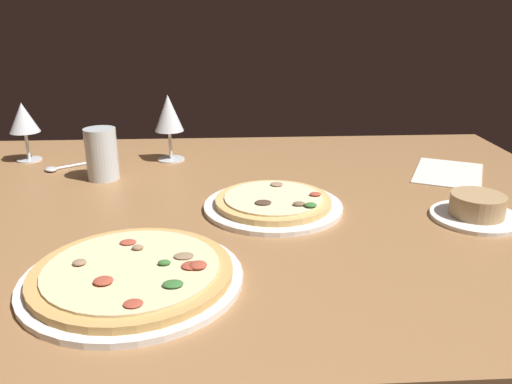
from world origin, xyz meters
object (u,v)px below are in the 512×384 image
object	(u,v)px
pizza_side	(133,275)
ramekin_on_saucer	(477,209)
wine_glass_far	(169,116)
pizza_main	(273,203)
wine_glass_near	(23,120)
spoon	(56,168)
paper_menu	(448,173)
water_glass	(102,158)

from	to	relation	value
pizza_side	ramekin_on_saucer	world-z (taller)	ramekin_on_saucer
pizza_side	wine_glass_far	xyz separation A→B (cm)	(0.34, -63.40, 10.51)
pizza_main	wine_glass_near	world-z (taller)	wine_glass_near
ramekin_on_saucer	wine_glass_far	distance (cm)	75.73
pizza_side	spoon	world-z (taller)	pizza_side
paper_menu	spoon	distance (cm)	95.38
ramekin_on_saucer	wine_glass_near	size ratio (longest dim) A/B	1.11
water_glass	pizza_main	bearing A→B (deg)	150.63
wine_glass_far	wine_glass_near	size ratio (longest dim) A/B	1.13
pizza_main	water_glass	distance (cm)	43.54
pizza_main	ramekin_on_saucer	distance (cm)	38.69
pizza_main	ramekin_on_saucer	world-z (taller)	ramekin_on_saucer
wine_glass_near	water_glass	bearing A→B (deg)	144.40
ramekin_on_saucer	wine_glass_far	bearing A→B (deg)	-34.94
pizza_main	pizza_side	size ratio (longest dim) A/B	0.85
pizza_main	ramekin_on_saucer	xyz separation A→B (cm)	(-37.97, 7.35, 0.83)
water_glass	ramekin_on_saucer	bearing A→B (deg)	159.31
wine_glass_far	spoon	xyz separation A→B (cm)	(27.37, 7.06, -11.27)
wine_glass_near	water_glass	world-z (taller)	wine_glass_near
water_glass	spoon	bearing A→B (deg)	-29.11
pizza_side	ramekin_on_saucer	xyz separation A→B (cm)	(-61.22, -20.39, 0.77)
wine_glass_far	water_glass	size ratio (longest dim) A/B	1.43
ramekin_on_saucer	spoon	size ratio (longest dim) A/B	1.70
pizza_main	pizza_side	world-z (taller)	same
wine_glass_near	paper_menu	size ratio (longest dim) A/B	0.70
pizza_side	wine_glass_near	bearing A→B (deg)	-60.33
pizza_main	water_glass	bearing A→B (deg)	-29.37
spoon	wine_glass_near	bearing A→B (deg)	-43.18
water_glass	spoon	world-z (taller)	water_glass
water_glass	wine_glass_near	bearing A→B (deg)	-35.60
wine_glass_near	paper_menu	xyz separation A→B (cm)	(-104.42, 17.31, -10.65)
pizza_side	wine_glass_near	distance (cm)	75.61
wine_glass_near	spoon	distance (cm)	16.54
pizza_main	water_glass	world-z (taller)	water_glass
spoon	wine_glass_far	bearing A→B (deg)	-165.53
wine_glass_far	paper_menu	size ratio (longest dim) A/B	0.79
ramekin_on_saucer	water_glass	distance (cm)	81.05
ramekin_on_saucer	wine_glass_near	distance (cm)	108.42
pizza_main	wine_glass_far	size ratio (longest dim) A/B	1.62
wine_glass_far	paper_menu	world-z (taller)	wine_glass_far
ramekin_on_saucer	wine_glass_near	bearing A→B (deg)	-24.48
water_glass	spoon	distance (cm)	15.77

